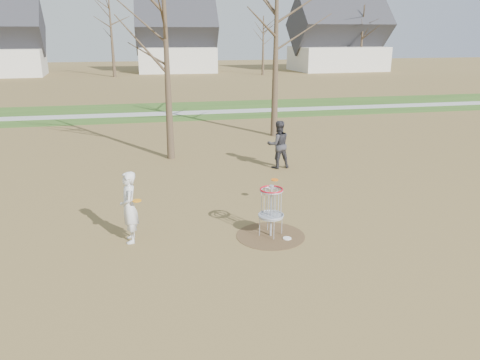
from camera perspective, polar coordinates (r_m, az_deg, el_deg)
The scene contains 11 objects.
ground at distance 12.33m, azimuth 3.74°, elevation -6.80°, with size 160.00×160.00×0.00m, color brown.
green_band at distance 32.35m, azimuth -6.34°, elevation 8.43°, with size 160.00×8.00×0.01m, color #2D5119.
footpath at distance 31.37m, azimuth -6.15°, elevation 8.16°, with size 160.00×1.50×0.01m, color #9E9E99.
dirt_circle at distance 12.33m, azimuth 3.74°, elevation -6.78°, with size 1.80×1.80×0.01m, color #47331E.
player_standing at distance 11.99m, azimuth -13.37°, elevation -3.26°, with size 0.67×0.44×1.83m, color silver.
player_throwing at distance 18.22m, azimuth 4.69°, elevation 4.34°, with size 0.91×0.71×1.86m, color #323136.
disc_grounded at distance 12.17m, azimuth 5.76°, elevation -7.08°, with size 0.22×0.22×0.02m, color white.
discs_in_play at distance 12.88m, azimuth -2.88°, elevation -1.05°, with size 4.30×2.24×0.38m.
disc_golf_basket at distance 11.98m, azimuth 3.83°, elevation -2.82°, with size 0.64×0.64×1.35m.
bare_trees at distance 46.84m, azimuth -6.23°, elevation 17.78°, with size 52.62×44.98×9.00m.
houses_row at distance 63.81m, azimuth -5.45°, elevation 16.08°, with size 56.51×10.01×7.26m.
Camera 1 is at (-3.09, -10.80, 5.08)m, focal length 35.00 mm.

